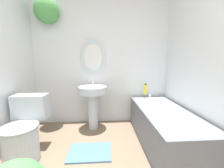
% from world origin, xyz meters
% --- Properties ---
extents(wall_back, '(2.55, 0.39, 2.40)m').
position_xyz_m(wall_back, '(-0.13, 2.33, 1.31)').
color(wall_back, silver).
rests_on(wall_back, ground_plane).
extents(wall_right, '(0.06, 2.44, 2.40)m').
position_xyz_m(wall_right, '(1.24, 1.16, 1.20)').
color(wall_right, silver).
rests_on(wall_right, ground_plane).
extents(toilet, '(0.42, 0.59, 0.73)m').
position_xyz_m(toilet, '(-0.95, 1.38, 0.32)').
color(toilet, silver).
rests_on(toilet, ground_plane).
extents(pedestal_sink, '(0.48, 0.48, 0.85)m').
position_xyz_m(pedestal_sink, '(-0.17, 2.05, 0.54)').
color(pedestal_sink, silver).
rests_on(pedestal_sink, ground_plane).
extents(bathtub, '(0.65, 1.48, 0.57)m').
position_xyz_m(bathtub, '(0.87, 1.54, 0.26)').
color(bathtub, slate).
rests_on(bathtub, ground_plane).
extents(shampoo_bottle, '(0.07, 0.07, 0.19)m').
position_xyz_m(shampoo_bottle, '(0.79, 2.21, 0.66)').
color(shampoo_bottle, gold).
rests_on(shampoo_bottle, bathtub).
extents(bath_mat, '(0.54, 0.38, 0.02)m').
position_xyz_m(bath_mat, '(-0.17, 1.38, 0.01)').
color(bath_mat, '#4C7093').
rests_on(bath_mat, ground_plane).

